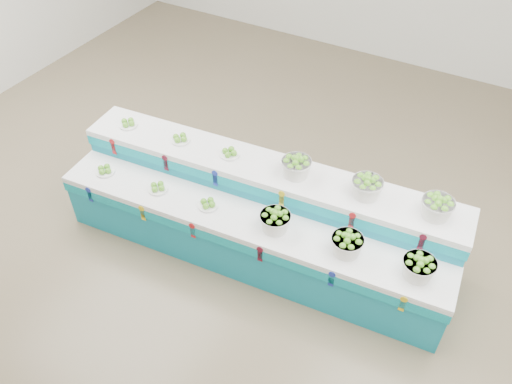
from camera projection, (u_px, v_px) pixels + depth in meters
ground at (240, 235)px, 6.28m from camera, size 10.00×10.00×0.00m
display_stand at (256, 216)px, 5.81m from camera, size 4.45×1.47×1.02m
plate_lower_left at (105, 170)px, 5.99m from camera, size 0.24×0.24×0.09m
plate_lower_mid at (158, 187)px, 5.78m from camera, size 0.24×0.24×0.09m
plate_lower_right at (208, 203)px, 5.59m from camera, size 0.24×0.24×0.09m
basket_lower_left at (275, 221)px, 5.30m from camera, size 0.34×0.34×0.23m
basket_lower_mid at (347, 244)px, 5.07m from camera, size 0.34×0.34×0.23m
basket_lower_right at (419, 267)px, 4.86m from camera, size 0.34×0.34×0.23m
plate_upper_left at (128, 123)px, 6.15m from camera, size 0.24×0.24×0.09m
plate_upper_mid at (180, 138)px, 5.93m from camera, size 0.24×0.24×0.09m
plate_upper_right at (230, 152)px, 5.74m from camera, size 0.24×0.24×0.09m
basket_upper_left at (296, 166)px, 5.46m from camera, size 0.34×0.34×0.23m
basket_upper_mid at (367, 187)px, 5.23m from camera, size 0.34×0.34×0.23m
basket_upper_right at (437, 207)px, 5.02m from camera, size 0.34×0.34×0.23m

